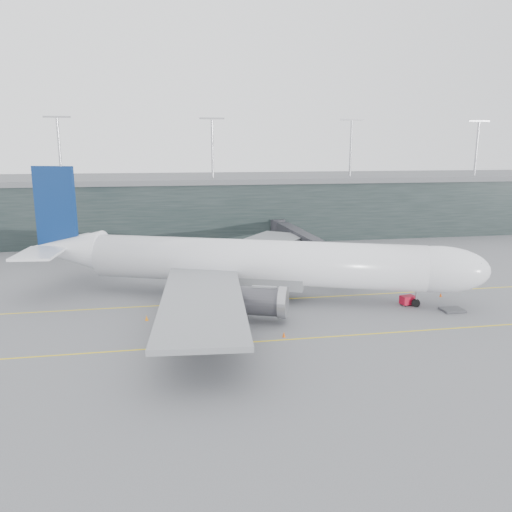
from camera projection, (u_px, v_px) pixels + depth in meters
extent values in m
plane|color=slate|center=(211.00, 295.00, 77.53)|extent=(320.00, 320.00, 0.00)
cube|color=yellow|center=(214.00, 303.00, 73.68)|extent=(160.00, 0.25, 0.02)
cube|color=yellow|center=(226.00, 344.00, 58.30)|extent=(160.00, 0.25, 0.02)
cube|color=yellow|center=(228.00, 265.00, 97.62)|extent=(0.25, 60.00, 0.02)
cube|color=black|center=(191.00, 207.00, 131.82)|extent=(240.00, 35.00, 14.00)
cube|color=#5B5C60|center=(190.00, 178.00, 130.20)|extent=(240.00, 36.00, 1.20)
cylinder|color=#9E9EA3|center=(59.00, 149.00, 113.85)|extent=(0.60, 0.60, 14.00)
cylinder|color=#9E9EA3|center=(212.00, 149.00, 119.86)|extent=(0.60, 0.60, 14.00)
cylinder|color=#9E9EA3|center=(351.00, 149.00, 125.87)|extent=(0.60, 0.60, 14.00)
cylinder|color=#9E9EA3|center=(476.00, 149.00, 131.88)|extent=(0.60, 0.60, 14.00)
cylinder|color=white|center=(255.00, 262.00, 74.82)|extent=(48.54, 23.72, 6.66)
ellipsoid|color=white|center=(438.00, 269.00, 70.09)|extent=(15.43, 11.18, 6.66)
cone|color=white|center=(68.00, 249.00, 80.18)|extent=(13.31, 10.16, 6.39)
cube|color=gray|center=(248.00, 278.00, 75.57)|extent=(17.96, 11.10, 2.15)
cube|color=black|center=(470.00, 263.00, 69.12)|extent=(3.35, 3.85, 0.86)
cube|color=gray|center=(202.00, 300.00, 59.66)|extent=(12.20, 31.83, 0.59)
cylinder|color=#3E3E44|center=(256.00, 301.00, 65.26)|extent=(8.36, 6.18, 3.76)
cube|color=gray|center=(254.00, 247.00, 91.61)|extent=(26.37, 30.73, 0.59)
cylinder|color=#3E3E44|center=(278.00, 266.00, 84.85)|extent=(8.36, 6.18, 3.76)
cube|color=navy|center=(55.00, 207.00, 79.02)|extent=(6.72, 2.97, 12.88)
cube|color=white|center=(40.00, 253.00, 74.59)|extent=(6.84, 10.20, 0.38)
cube|color=white|center=(81.00, 239.00, 85.92)|extent=(10.44, 11.29, 0.38)
cylinder|color=black|center=(416.00, 303.00, 71.66)|extent=(1.26, 0.82, 1.18)
cylinder|color=#9E9EA3|center=(416.00, 298.00, 71.49)|extent=(0.32, 0.32, 2.79)
cylinder|color=black|center=(219.00, 302.00, 71.72)|extent=(1.50, 1.00, 1.40)
cylinder|color=black|center=(235.00, 283.00, 81.61)|extent=(1.50, 1.00, 1.40)
cube|color=#2B2B30|center=(345.00, 261.00, 81.06)|extent=(2.99, 3.33, 2.46)
cube|color=#2B2B30|center=(328.00, 252.00, 88.00)|extent=(2.87, 11.54, 2.20)
cube|color=#2B2B30|center=(307.00, 241.00, 98.85)|extent=(3.09, 11.55, 2.29)
cube|color=#2B2B30|center=(290.00, 231.00, 109.71)|extent=(3.30, 11.56, 2.37)
cylinder|color=#9E9EA3|center=(327.00, 266.00, 89.16)|extent=(0.44, 0.44, 3.34)
cube|color=#3E3E44|center=(326.00, 274.00, 89.45)|extent=(1.83, 1.42, 0.62)
cylinder|color=#2B2B30|center=(287.00, 225.00, 119.31)|extent=(3.52, 3.52, 2.64)
cylinder|color=#2B2B30|center=(287.00, 236.00, 119.91)|extent=(1.58, 1.58, 3.17)
cube|color=#AB0C23|center=(408.00, 300.00, 72.49)|extent=(2.28, 1.71, 1.21)
cylinder|color=black|center=(405.00, 305.00, 71.92)|extent=(0.39, 0.21, 0.37)
cylinder|color=black|center=(414.00, 304.00, 72.47)|extent=(0.39, 0.21, 0.37)
cylinder|color=black|center=(401.00, 303.00, 72.76)|extent=(0.39, 0.21, 0.37)
cylinder|color=black|center=(409.00, 302.00, 73.31)|extent=(0.39, 0.21, 0.37)
cube|color=#3B3C40|center=(452.00, 310.00, 69.92)|extent=(3.00, 2.40, 0.30)
cube|color=#3E3E44|center=(181.00, 278.00, 87.25)|extent=(2.23, 2.06, 0.18)
cube|color=#ADB2B9|center=(181.00, 273.00, 87.08)|extent=(1.87, 1.83, 1.35)
cube|color=#273999|center=(181.00, 269.00, 86.93)|extent=(1.93, 1.89, 0.07)
cube|color=#3E3E44|center=(193.00, 278.00, 87.22)|extent=(2.56, 2.30, 0.21)
cube|color=#ADB4BA|center=(193.00, 272.00, 87.01)|extent=(2.12, 2.06, 1.59)
cube|color=#273999|center=(193.00, 268.00, 86.84)|extent=(2.19, 2.12, 0.08)
cube|color=#3E3E44|center=(197.00, 278.00, 86.93)|extent=(1.95, 1.60, 0.19)
cube|color=#9DA0A9|center=(197.00, 274.00, 86.75)|extent=(1.57, 1.48, 1.41)
cube|color=#273999|center=(197.00, 269.00, 86.59)|extent=(1.62, 1.53, 0.08)
cone|color=#DB4E0C|center=(441.00, 295.00, 76.59)|extent=(0.40, 0.40, 0.63)
cone|color=#DC560C|center=(284.00, 335.00, 60.29)|extent=(0.41, 0.41, 0.65)
cone|color=red|center=(261.00, 272.00, 90.49)|extent=(0.48, 0.48, 0.76)
cone|color=orange|center=(147.00, 318.00, 66.10)|extent=(0.45, 0.45, 0.71)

